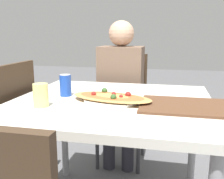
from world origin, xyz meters
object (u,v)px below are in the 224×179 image
at_px(dining_table, 112,113).
at_px(drink_glass, 41,95).
at_px(chair_far_seated, 123,102).
at_px(chair_side_left, 4,127).
at_px(soda_can, 66,85).
at_px(person_seated, 121,83).
at_px(pizza_main, 111,98).

xyz_separation_m(dining_table, drink_glass, (-0.31, -0.21, 0.13)).
distance_m(dining_table, chair_far_seated, 0.85).
relative_size(chair_far_seated, chair_side_left, 1.00).
bearing_deg(chair_far_seated, soda_can, 76.22).
height_order(chair_side_left, person_seated, person_seated).
height_order(dining_table, drink_glass, drink_glass).
bearing_deg(chair_side_left, dining_table, -93.96).
distance_m(chair_far_seated, pizza_main, 0.91).
distance_m(person_seated, drink_glass, 0.95).
height_order(dining_table, person_seated, person_seated).
bearing_deg(person_seated, chair_side_left, 46.23).
relative_size(person_seated, pizza_main, 2.53).
bearing_deg(person_seated, drink_glass, 76.26).
xyz_separation_m(chair_side_left, pizza_main, (0.73, -0.09, 0.25)).
distance_m(chair_far_seated, chair_side_left, 1.00).
distance_m(dining_table, chair_side_left, 0.74).
height_order(dining_table, pizza_main, pizza_main).
height_order(person_seated, drink_glass, person_seated).
height_order(chair_far_seated, chair_side_left, same).
bearing_deg(drink_glass, person_seated, 76.26).
bearing_deg(pizza_main, soda_can, 166.18).
height_order(dining_table, soda_can, soda_can).
relative_size(chair_far_seated, soda_can, 7.49).
xyz_separation_m(person_seated, drink_glass, (-0.22, -0.92, 0.10)).
bearing_deg(chair_far_seated, pizza_main, 96.05).
distance_m(chair_side_left, soda_can, 0.53).
height_order(chair_far_seated, person_seated, person_seated).
relative_size(dining_table, soda_can, 8.54).
bearing_deg(pizza_main, chair_side_left, 173.16).
xyz_separation_m(chair_far_seated, pizza_main, (0.09, -0.87, 0.25)).
xyz_separation_m(chair_far_seated, drink_glass, (-0.22, -1.04, 0.29)).
bearing_deg(chair_side_left, drink_glass, -122.19).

